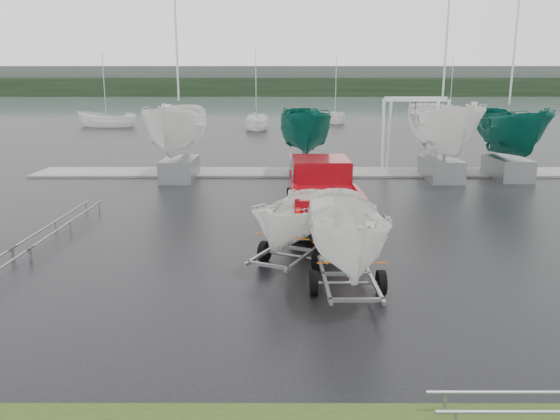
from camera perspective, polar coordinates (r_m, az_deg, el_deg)
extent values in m
plane|color=black|center=(17.42, 5.67, -3.18)|extent=(120.00, 120.00, 0.00)
plane|color=slate|center=(116.74, 0.93, 10.88)|extent=(300.00, 300.00, 0.00)
cube|color=gray|center=(30.07, 3.32, 3.95)|extent=(30.00, 3.00, 0.12)
cube|color=black|center=(186.64, 0.61, 12.71)|extent=(300.00, 8.00, 6.00)
cube|color=#4C5651|center=(194.63, 0.59, 13.32)|extent=(300.00, 6.00, 10.00)
cube|color=maroon|center=(19.24, 4.49, 1.13)|extent=(2.29, 6.42, 1.05)
cube|color=maroon|center=(20.22, 4.24, 4.11)|extent=(2.07, 2.56, 0.94)
cube|color=black|center=(20.21, 4.24, 4.27)|extent=(2.10, 2.29, 0.61)
cube|color=silver|center=(16.18, 5.49, -2.44)|extent=(2.23, 0.23, 0.39)
cylinder|color=black|center=(21.31, 1.16, 1.15)|extent=(0.34, 0.89, 0.88)
cylinder|color=black|center=(21.48, 6.75, 1.16)|extent=(0.34, 0.89, 0.88)
cylinder|color=black|center=(17.24, 1.61, -1.77)|extent=(0.34, 0.89, 0.88)
cylinder|color=black|center=(17.45, 8.50, -1.73)|extent=(0.34, 0.89, 0.88)
cube|color=gray|center=(13.12, 4.56, -6.68)|extent=(0.13, 3.60, 0.08)
cube|color=gray|center=(13.27, 9.33, -6.59)|extent=(0.13, 3.60, 0.08)
cylinder|color=gray|center=(13.05, 7.05, -7.56)|extent=(1.60, 0.10, 0.08)
cylinder|color=black|center=(12.97, 3.52, -7.61)|extent=(0.19, 0.60, 0.60)
cylinder|color=black|center=(13.18, 10.53, -7.47)|extent=(0.19, 0.60, 0.60)
imported|color=white|center=(12.58, 7.26, 3.62)|extent=(1.79, 1.83, 4.68)
cube|color=#FA6107|center=(13.76, 6.58, -3.35)|extent=(1.55, 0.06, 0.03)
cube|color=#FA6107|center=(12.25, 7.52, -5.49)|extent=(1.55, 0.06, 0.03)
cube|color=gray|center=(15.27, -0.44, -3.74)|extent=(1.58, 3.30, 0.08)
cube|color=gray|center=(14.85, 3.41, -4.25)|extent=(1.58, 3.30, 0.08)
cylinder|color=gray|center=(14.92, 1.14, -4.75)|extent=(1.49, 0.74, 0.08)
cylinder|color=black|center=(15.25, -1.62, -4.36)|extent=(0.41, 0.62, 0.60)
cylinder|color=black|center=(14.64, 4.02, -5.15)|extent=(0.41, 0.62, 0.60)
imported|color=white|center=(14.60, 1.50, 3.23)|extent=(1.89, 1.91, 3.76)
cube|color=#FA6107|center=(15.61, 2.63, -1.27)|extent=(1.43, 0.69, 0.03)
cube|color=#FA6107|center=(14.19, 0.18, -2.74)|extent=(1.43, 0.69, 0.03)
cylinder|color=silver|center=(29.53, 11.29, 7.37)|extent=(0.16, 0.58, 3.99)
cylinder|color=silver|center=(31.09, 10.72, 7.68)|extent=(0.16, 0.58, 3.99)
cylinder|color=silver|center=(30.25, 16.91, 7.19)|extent=(0.16, 0.58, 3.99)
cylinder|color=silver|center=(31.78, 16.09, 7.51)|extent=(0.16, 0.58, 3.99)
cube|color=silver|center=(30.50, 13.99, 11.18)|extent=(3.30, 0.25, 0.25)
cube|color=gray|center=(28.44, -10.42, 4.24)|extent=(1.60, 3.20, 1.10)
imported|color=white|center=(28.10, -10.79, 12.82)|extent=(2.78, 2.86, 7.39)
cylinder|color=#B2B2B7|center=(28.71, -10.84, 18.15)|extent=(0.10, 0.10, 7.00)
cube|color=gray|center=(28.19, 2.67, 4.36)|extent=(1.60, 3.20, 1.10)
imported|color=#0C5547|center=(27.86, 2.76, 12.48)|extent=(2.58, 2.65, 6.86)
cube|color=gray|center=(29.14, 16.44, 4.13)|extent=(1.60, 3.20, 1.10)
imported|color=white|center=(28.81, 17.02, 12.75)|extent=(2.88, 2.96, 7.66)
cylinder|color=#B2B2B7|center=(29.41, 17.09, 17.90)|extent=(0.10, 0.10, 7.00)
cube|color=gray|center=(30.59, 22.64, 4.06)|extent=(1.60, 3.20, 1.10)
imported|color=#0C5547|center=(30.28, 23.32, 11.49)|extent=(2.58, 2.65, 6.85)
cylinder|color=#B2B2B7|center=(30.83, 23.43, 16.59)|extent=(0.10, 0.10, 7.00)
cylinder|color=gray|center=(19.53, -21.10, -1.16)|extent=(0.06, 6.50, 0.06)
cylinder|color=gray|center=(19.71, -22.46, -1.14)|extent=(0.06, 6.50, 0.06)
imported|color=white|center=(64.02, -17.61, 8.28)|extent=(3.05, 2.99, 6.94)
cylinder|color=#B2B2B7|center=(63.84, -17.87, 11.85)|extent=(0.08, 0.08, 8.00)
imported|color=white|center=(57.84, -2.48, 8.41)|extent=(2.51, 2.57, 6.42)
cylinder|color=#B2B2B7|center=(57.63, -2.52, 12.37)|extent=(0.08, 0.08, 8.00)
imported|color=white|center=(67.06, 5.77, 9.03)|extent=(2.40, 2.45, 5.93)
cylinder|color=#B2B2B7|center=(66.88, 5.85, 12.44)|extent=(0.08, 0.08, 8.00)
imported|color=white|center=(82.00, 17.28, 9.27)|extent=(2.90, 2.96, 6.99)
cylinder|color=#B2B2B7|center=(81.86, 17.47, 12.06)|extent=(0.08, 0.08, 8.00)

